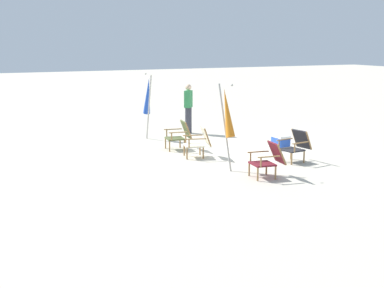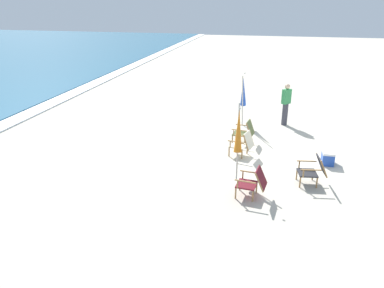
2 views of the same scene
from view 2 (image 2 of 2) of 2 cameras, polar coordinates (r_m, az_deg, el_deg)
ground_plane at (r=12.42m, az=14.58°, el=-1.45°), size 80.00×80.00×0.00m
beach_chair_far_center at (r=9.44m, az=9.31°, el=-5.68°), size 0.66×0.79×0.80m
beach_chair_front_left at (r=10.46m, az=18.06°, el=-3.70°), size 0.67×0.79×0.80m
beach_chair_back_right at (r=12.90m, az=8.07°, el=1.95°), size 0.67×0.77×0.81m
beach_chair_mid_center at (r=11.82m, az=7.79°, el=0.14°), size 0.73×0.81×0.82m
umbrella_furled_blue at (r=14.40m, az=7.82°, el=7.84°), size 0.65×0.25×2.06m
umbrella_furled_orange at (r=10.06m, az=7.10°, el=1.91°), size 0.63×0.28×2.07m
person_near_chairs at (r=15.00m, az=14.10°, el=5.93°), size 0.39×0.37×1.63m
cooler_box at (r=11.97m, az=19.99°, el=-1.94°), size 0.49×0.35×0.40m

